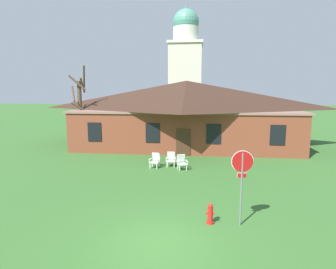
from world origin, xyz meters
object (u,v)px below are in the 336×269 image
object	(u,v)px
stop_sign	(242,173)
lawn_chair_near_door	(171,159)
lawn_chair_left_end	(182,162)
lawn_chair_by_porch	(155,160)
fire_hydrant	(210,214)

from	to	relation	value
stop_sign	lawn_chair_near_door	world-z (taller)	stop_sign
lawn_chair_left_end	lawn_chair_near_door	bearing A→B (deg)	136.58
stop_sign	lawn_chair_by_porch	world-z (taller)	stop_sign
lawn_chair_left_end	fire_hydrant	bearing A→B (deg)	-77.97
stop_sign	fire_hydrant	size ratio (longest dim) A/B	3.59
stop_sign	lawn_chair_by_porch	size ratio (longest dim) A/B	2.97
lawn_chair_by_porch	lawn_chair_near_door	bearing A→B (deg)	23.74
stop_sign	lawn_chair_near_door	distance (m)	8.92
stop_sign	lawn_chair_by_porch	distance (m)	8.98
stop_sign	lawn_chair_left_end	bearing A→B (deg)	109.95
lawn_chair_near_door	lawn_chair_left_end	bearing A→B (deg)	-43.42
stop_sign	lawn_chair_near_door	size ratio (longest dim) A/B	2.97
lawn_chair_near_door	lawn_chair_left_end	distance (m)	1.05
lawn_chair_left_end	fire_hydrant	world-z (taller)	lawn_chair_left_end
lawn_chair_near_door	fire_hydrant	bearing A→B (deg)	-73.91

